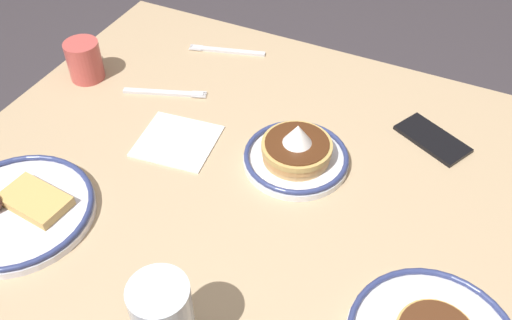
% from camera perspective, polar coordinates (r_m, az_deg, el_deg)
% --- Properties ---
extents(dining_table, '(1.14, 0.91, 0.72)m').
position_cam_1_polar(dining_table, '(1.12, 0.10, -4.59)').
color(dining_table, tan).
rests_on(dining_table, ground_plane).
extents(plate_near_main, '(0.20, 0.20, 0.09)m').
position_cam_1_polar(plate_near_main, '(1.06, 4.13, 0.66)').
color(plate_near_main, white).
rests_on(plate_near_main, dining_table).
extents(plate_center_pancakes, '(0.27, 0.27, 0.05)m').
position_cam_1_polar(plate_center_pancakes, '(1.06, -23.21, -4.70)').
color(plate_center_pancakes, white).
rests_on(plate_center_pancakes, dining_table).
extents(coffee_mug, '(0.09, 0.09, 0.09)m').
position_cam_1_polar(coffee_mug, '(1.32, -17.13, 9.79)').
color(coffee_mug, '#BF4C47').
rests_on(coffee_mug, dining_table).
extents(cell_phone, '(0.16, 0.13, 0.01)m').
position_cam_1_polar(cell_phone, '(1.17, 17.55, 2.06)').
color(cell_phone, black).
rests_on(cell_phone, dining_table).
extents(paper_napkin, '(0.17, 0.16, 0.00)m').
position_cam_1_polar(paper_napkin, '(1.13, -8.04, 1.93)').
color(paper_napkin, white).
rests_on(paper_napkin, dining_table).
extents(fork_near, '(0.18, 0.07, 0.01)m').
position_cam_1_polar(fork_near, '(1.37, -3.02, 11.07)').
color(fork_near, silver).
rests_on(fork_near, dining_table).
extents(fork_far, '(0.18, 0.08, 0.01)m').
position_cam_1_polar(fork_far, '(1.25, -9.24, 6.79)').
color(fork_far, silver).
rests_on(fork_far, dining_table).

